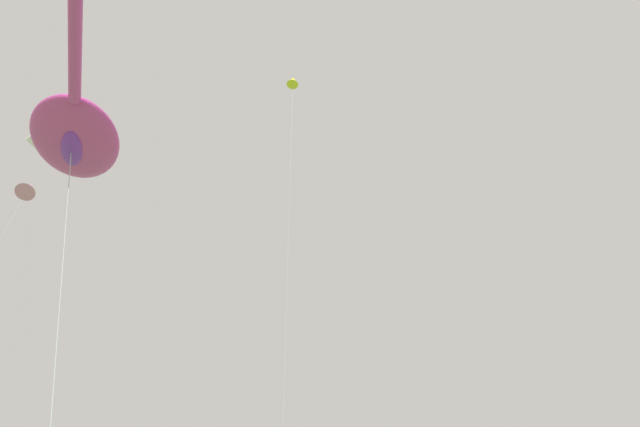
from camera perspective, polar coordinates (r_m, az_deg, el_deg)
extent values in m
ellipsoid|color=#CC3899|center=(18.09, -25.79, 7.52)|extent=(4.22, 4.62, 0.93)
cylinder|color=#CC3899|center=(15.13, -25.84, 17.20)|extent=(2.49, 3.91, 0.34)
ellipsoid|color=purple|center=(17.83, -26.14, 6.53)|extent=(1.40, 1.76, 0.34)
cylinder|color=#B2B2B7|center=(13.68, -27.45, -12.38)|extent=(1.48, 3.06, 12.70)
cone|color=pink|center=(35.61, -29.97, 2.45)|extent=(1.83, 1.91, 1.47)
cone|color=yellow|center=(24.00, -3.06, 14.65)|extent=(0.77, 0.76, 0.52)
cylinder|color=#B2B2B7|center=(18.06, -3.73, -8.21)|extent=(1.31, 0.82, 20.29)
cube|color=white|center=(21.30, -28.64, 7.27)|extent=(1.03, 0.80, 0.71)
cylinder|color=#B2B2B7|center=(18.73, -31.38, -13.29)|extent=(3.49, 1.12, 14.83)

